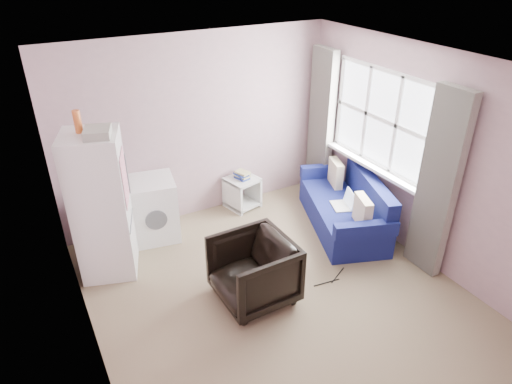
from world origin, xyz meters
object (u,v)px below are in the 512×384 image
fridge (101,205)px  side_table (242,190)px  washing_machine (153,208)px  armchair (254,268)px  sofa (347,208)px

fridge → side_table: fridge is taller
side_table → fridge: bearing=-164.7°
washing_machine → side_table: 1.37m
fridge → washing_machine: bearing=49.9°
armchair → side_table: armchair is taller
armchair → side_table: 1.98m
washing_machine → side_table: washing_machine is taller
sofa → side_table: bearing=150.6°
armchair → washing_machine: bearing=-162.8°
armchair → side_table: size_ratio=1.41×
side_table → sofa: (1.00, -1.15, 0.01)m
armchair → sofa: armchair is taller
side_table → sofa: 1.52m
side_table → armchair: bearing=-113.7°
armchair → sofa: bearing=109.1°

